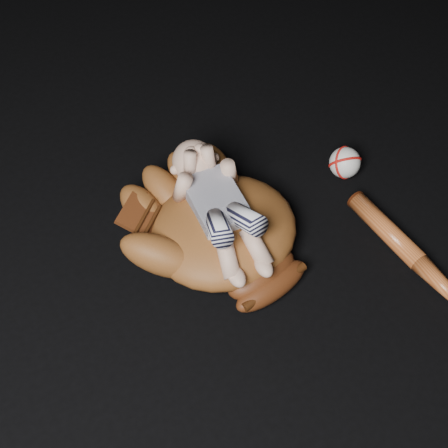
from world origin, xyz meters
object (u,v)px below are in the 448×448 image
object	(u,v)px
baseball_bat	(428,271)
newborn_baby	(222,208)
baseball	(345,163)
baseball_glove	(223,225)

from	to	relation	value
baseball_bat	newborn_baby	bearing A→B (deg)	138.15
newborn_baby	baseball_bat	bearing A→B (deg)	-34.60
baseball	baseball_bat	bearing A→B (deg)	-95.57
baseball_bat	baseball	world-z (taller)	baseball
baseball_bat	baseball_glove	bearing A→B (deg)	138.45
baseball_glove	baseball_bat	size ratio (longest dim) A/B	0.97
baseball_glove	newborn_baby	size ratio (longest dim) A/B	1.26
newborn_baby	baseball_bat	distance (m)	0.42
newborn_baby	baseball	distance (m)	0.35
newborn_baby	baseball	bearing A→B (deg)	12.87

